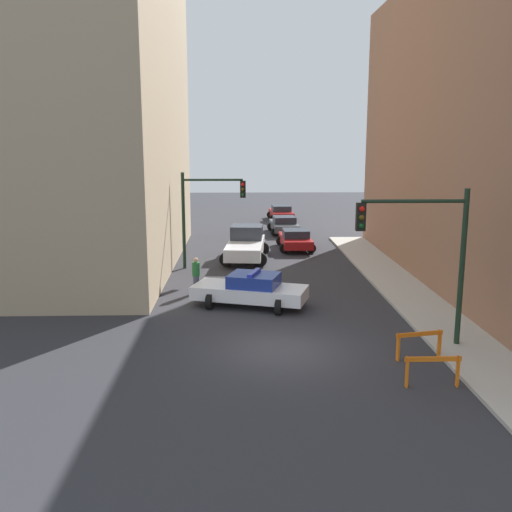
# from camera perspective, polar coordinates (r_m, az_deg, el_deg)

# --- Properties ---
(ground_plane) EXTENTS (120.00, 120.00, 0.00)m
(ground_plane) POSITION_cam_1_polar(r_m,az_deg,el_deg) (19.21, 2.62, -9.34)
(ground_plane) COLOR #2D2D33
(sidewalk_right) EXTENTS (2.40, 44.00, 0.12)m
(sidewalk_right) POSITION_cam_1_polar(r_m,az_deg,el_deg) (20.59, 20.30, -8.44)
(sidewalk_right) COLOR #B2ADA3
(sidewalk_right) RESTS_ON ground_plane
(building_corner_left) EXTENTS (14.00, 20.00, 22.75)m
(building_corner_left) POSITION_cam_1_polar(r_m,az_deg,el_deg) (33.95, -20.99, 18.40)
(building_corner_left) COLOR tan
(building_corner_left) RESTS_ON ground_plane
(traffic_light_near) EXTENTS (3.64, 0.35, 5.20)m
(traffic_light_near) POSITION_cam_1_polar(r_m,az_deg,el_deg) (19.31, 16.83, 1.17)
(traffic_light_near) COLOR black
(traffic_light_near) RESTS_ON sidewalk_right
(traffic_light_far) EXTENTS (3.44, 0.35, 5.20)m
(traffic_light_far) POSITION_cam_1_polar(r_m,az_deg,el_deg) (30.75, -5.25, 4.98)
(traffic_light_far) COLOR black
(traffic_light_far) RESTS_ON ground_plane
(police_car) EXTENTS (5.04, 3.19, 1.52)m
(police_car) POSITION_cam_1_polar(r_m,az_deg,el_deg) (23.83, -0.53, -3.38)
(police_car) COLOR white
(police_car) RESTS_ON ground_plane
(white_truck) EXTENTS (2.94, 5.55, 1.90)m
(white_truck) POSITION_cam_1_polar(r_m,az_deg,el_deg) (33.28, -1.03, 1.17)
(white_truck) COLOR silver
(white_truck) RESTS_ON ground_plane
(parked_car_near) EXTENTS (2.32, 4.33, 1.31)m
(parked_car_near) POSITION_cam_1_polar(r_m,az_deg,el_deg) (36.57, 3.97, 1.70)
(parked_car_near) COLOR maroon
(parked_car_near) RESTS_ON ground_plane
(parked_car_mid) EXTENTS (2.43, 4.39, 1.31)m
(parked_car_mid) POSITION_cam_1_polar(r_m,az_deg,el_deg) (42.96, 2.83, 3.16)
(parked_car_mid) COLOR #474C51
(parked_car_mid) RESTS_ON ground_plane
(parked_car_far) EXTENTS (2.40, 4.38, 1.31)m
(parked_car_far) POSITION_cam_1_polar(r_m,az_deg,el_deg) (50.35, 2.53, 4.37)
(parked_car_far) COLOR maroon
(parked_car_far) RESTS_ON ground_plane
(pedestrian_crossing) EXTENTS (0.40, 0.40, 1.66)m
(pedestrian_crossing) POSITION_cam_1_polar(r_m,az_deg,el_deg) (25.98, -6.01, -1.89)
(pedestrian_crossing) COLOR #474C66
(pedestrian_crossing) RESTS_ON ground_plane
(barrier_front) EXTENTS (1.60, 0.16, 0.90)m
(barrier_front) POSITION_cam_1_polar(r_m,az_deg,el_deg) (16.97, 17.26, -10.49)
(barrier_front) COLOR orange
(barrier_front) RESTS_ON ground_plane
(barrier_mid) EXTENTS (1.58, 0.46, 0.90)m
(barrier_mid) POSITION_cam_1_polar(r_m,az_deg,el_deg) (18.93, 16.01, -8.12)
(barrier_mid) COLOR orange
(barrier_mid) RESTS_ON ground_plane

